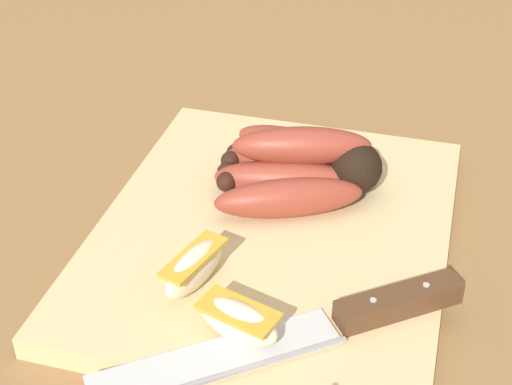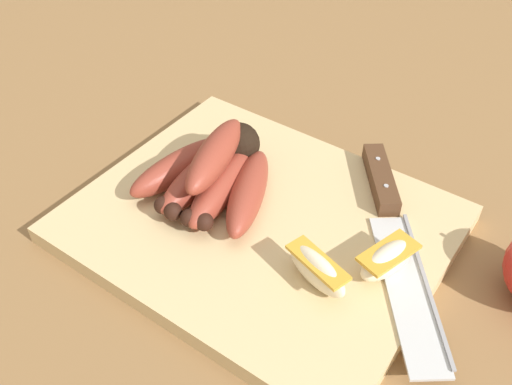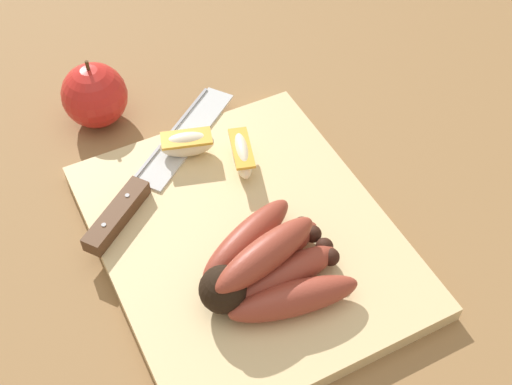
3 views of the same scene
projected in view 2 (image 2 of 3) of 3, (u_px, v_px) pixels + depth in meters
The scene contains 6 objects.
ground_plane at pixel (260, 231), 0.60m from camera, with size 6.00×6.00×0.00m, color olive.
cutting_board at pixel (260, 220), 0.60m from camera, with size 0.36×0.30×0.02m, color #DBBC84.
banana_bunch at pixel (216, 172), 0.60m from camera, with size 0.15×0.15×0.06m.
chefs_knife at pixel (390, 211), 0.58m from camera, with size 0.19×0.24×0.02m.
apple_wedge_near at pixel (387, 259), 0.52m from camera, with size 0.04×0.07×0.03m.
apple_wedge_middle at pixel (317, 270), 0.51m from camera, with size 0.07×0.04×0.03m.
Camera 2 is at (-0.24, 0.34, 0.43)m, focal length 40.29 mm.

